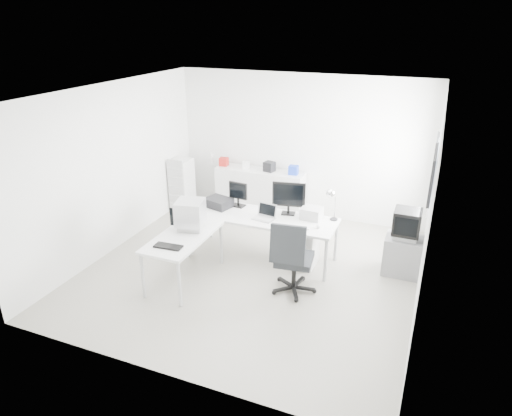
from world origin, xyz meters
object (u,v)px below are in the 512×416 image
at_px(sideboard, 260,191).
at_px(crt_tv, 407,225).
at_px(drawer_pedestal, 304,247).
at_px(filing_cabinet, 182,185).
at_px(laptop, 264,213).
at_px(office_chair, 295,256).
at_px(side_desk, 184,258).
at_px(main_desk, 263,237).
at_px(lcd_monitor_large, 289,198).
at_px(lcd_monitor_small, 238,194).
at_px(laser_printer, 312,213).
at_px(inkjet_printer, 219,203).
at_px(tv_cabinet, 402,255).
at_px(crt_monitor, 190,215).

bearing_deg(sideboard, crt_tv, -25.71).
xyz_separation_m(drawer_pedestal, filing_cabinet, (-2.99, 1.25, 0.24)).
height_order(laptop, office_chair, office_chair).
bearing_deg(filing_cabinet, side_desk, -58.98).
distance_m(main_desk, lcd_monitor_large, 0.78).
bearing_deg(filing_cabinet, lcd_monitor_small, -31.10).
distance_m(laptop, laser_printer, 0.77).
relative_size(drawer_pedestal, office_chair, 0.52).
distance_m(lcd_monitor_large, laser_printer, 0.44).
bearing_deg(crt_tv, lcd_monitor_large, -176.93).
xyz_separation_m(main_desk, drawer_pedestal, (0.70, 0.05, -0.08)).
bearing_deg(sideboard, filing_cabinet, -162.97).
height_order(side_desk, lcd_monitor_small, lcd_monitor_small).
relative_size(inkjet_printer, lcd_monitor_large, 0.77).
xyz_separation_m(laptop, laser_printer, (0.70, 0.32, -0.01)).
bearing_deg(filing_cabinet, main_desk, -29.58).
bearing_deg(laptop, main_desk, 125.79).
relative_size(drawer_pedestal, lcd_monitor_small, 1.41).
xyz_separation_m(side_desk, filing_cabinet, (-1.44, 2.40, 0.17)).
bearing_deg(inkjet_printer, crt_tv, 19.61).
bearing_deg(lcd_monitor_small, crt_tv, 8.94).
relative_size(drawer_pedestal, tv_cabinet, 0.98).
bearing_deg(drawer_pedestal, sideboard, 130.13).
bearing_deg(lcd_monitor_large, crt_tv, -7.30).
bearing_deg(side_desk, inkjet_printer, 90.00).
relative_size(laptop, crt_tv, 0.63).
bearing_deg(main_desk, laser_printer, 16.35).
bearing_deg(inkjet_printer, office_chair, -13.08).
distance_m(main_desk, sideboard, 1.93).
height_order(drawer_pedestal, lcd_monitor_small, lcd_monitor_small).
xyz_separation_m(drawer_pedestal, inkjet_printer, (-1.55, 0.05, 0.53)).
distance_m(lcd_monitor_small, sideboard, 1.62).
height_order(crt_monitor, tv_cabinet, crt_monitor).
bearing_deg(inkjet_printer, main_desk, 8.23).
bearing_deg(drawer_pedestal, inkjet_printer, 178.15).
bearing_deg(drawer_pedestal, laser_printer, 73.61).
xyz_separation_m(main_desk, crt_monitor, (-0.85, -0.85, 0.61)).
relative_size(laser_printer, crt_monitor, 0.68).
height_order(crt_tv, filing_cabinet, filing_cabinet).
height_order(side_desk, inkjet_printer, inkjet_printer).
relative_size(lcd_monitor_large, crt_tv, 1.12).
height_order(laptop, crt_tv, crt_tv).
bearing_deg(lcd_monitor_small, drawer_pedestal, -2.21).
bearing_deg(lcd_monitor_large, inkjet_printer, 176.76).
height_order(lcd_monitor_small, laser_printer, lcd_monitor_small).
height_order(main_desk, lcd_monitor_large, lcd_monitor_large).
height_order(inkjet_printer, lcd_monitor_small, lcd_monitor_small).
height_order(lcd_monitor_large, laser_printer, lcd_monitor_large).
bearing_deg(crt_tv, laser_printer, -174.92).
bearing_deg(side_desk, drawer_pedestal, 36.57).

